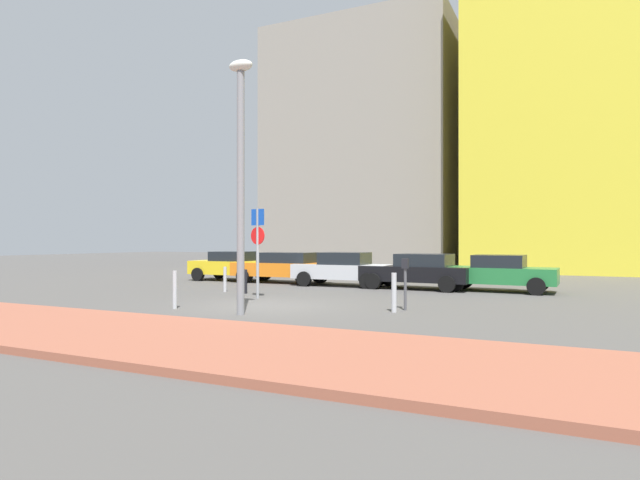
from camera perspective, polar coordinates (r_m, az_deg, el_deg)
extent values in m
plane|color=#4C4947|center=(15.82, -5.63, -7.16)|extent=(120.00, 120.00, 0.00)
cube|color=#93513D|center=(11.39, -20.64, -9.55)|extent=(40.00, 4.08, 0.14)
cube|color=gold|center=(26.05, -9.59, -2.97)|extent=(4.06, 1.89, 0.65)
cube|color=black|center=(26.00, -9.47, -1.75)|extent=(1.85, 1.69, 0.46)
cylinder|color=black|center=(26.13, -13.18, -3.67)|extent=(0.65, 0.24, 0.64)
cylinder|color=black|center=(27.57, -10.94, -3.48)|extent=(0.65, 0.24, 0.64)
cylinder|color=black|center=(24.59, -8.08, -3.89)|extent=(0.65, 0.24, 0.64)
cylinder|color=black|center=(26.11, -6.00, -3.67)|extent=(0.65, 0.24, 0.64)
cube|color=orange|center=(24.41, -4.28, -3.19)|extent=(4.55, 1.86, 0.62)
cube|color=black|center=(24.24, -3.61, -1.92)|extent=(2.45, 1.66, 0.47)
cylinder|color=black|center=(24.45, -8.40, -3.92)|extent=(0.65, 0.24, 0.64)
cylinder|color=black|center=(25.92, -6.38, -3.70)|extent=(0.65, 0.24, 0.64)
cylinder|color=black|center=(22.97, -1.90, -4.16)|extent=(0.65, 0.24, 0.64)
cylinder|color=black|center=(24.53, -0.17, -3.90)|extent=(0.65, 0.24, 0.64)
cube|color=#B7BABF|center=(22.64, 2.46, -3.44)|extent=(4.22, 1.83, 0.62)
cube|color=black|center=(22.57, 2.72, -2.01)|extent=(1.98, 1.64, 0.52)
cylinder|color=black|center=(22.44, -1.74, -4.26)|extent=(0.65, 0.24, 0.64)
cylinder|color=black|center=(24.00, 0.05, -3.99)|extent=(0.65, 0.24, 0.64)
cylinder|color=black|center=(21.36, 5.16, -4.47)|extent=(0.65, 0.24, 0.64)
cylinder|color=black|center=(23.00, 6.55, -4.16)|extent=(0.65, 0.24, 0.64)
cube|color=black|center=(21.53, 10.41, -3.62)|extent=(4.48, 2.00, 0.61)
cube|color=black|center=(21.39, 11.32, -2.16)|extent=(2.14, 1.74, 0.50)
cylinder|color=black|center=(21.23, 5.82, -4.49)|extent=(0.65, 0.25, 0.64)
cylinder|color=black|center=(22.88, 7.52, -4.18)|extent=(0.65, 0.25, 0.64)
cylinder|color=black|center=(20.28, 13.68, -4.70)|extent=(0.65, 0.25, 0.64)
cylinder|color=black|center=(22.00, 14.84, -4.34)|extent=(0.65, 0.25, 0.64)
cube|color=#237238|center=(21.25, 18.84, -3.66)|extent=(4.31, 1.87, 0.61)
cube|color=black|center=(21.22, 18.95, -2.19)|extent=(1.91, 1.64, 0.48)
cylinder|color=black|center=(20.71, 14.51, -4.60)|extent=(0.65, 0.25, 0.64)
cylinder|color=black|center=(22.37, 15.51, -4.27)|extent=(0.65, 0.25, 0.64)
cylinder|color=black|center=(20.25, 22.51, -4.70)|extent=(0.65, 0.25, 0.64)
cylinder|color=black|center=(21.94, 22.91, -4.34)|extent=(0.65, 0.25, 0.64)
cylinder|color=gray|center=(17.77, -6.81, -1.45)|extent=(0.10, 0.10, 3.05)
cube|color=#1447B7|center=(17.78, -6.81, 2.49)|extent=(0.55, 0.14, 0.55)
cylinder|color=red|center=(17.76, -6.81, 0.47)|extent=(0.60, 0.14, 0.60)
cylinder|color=#4C4C51|center=(14.88, 9.28, -5.34)|extent=(0.08, 0.08, 1.17)
cube|color=black|center=(14.83, 9.28, -2.55)|extent=(0.18, 0.14, 0.28)
cylinder|color=gray|center=(13.96, -8.65, 5.09)|extent=(0.20, 0.20, 6.41)
ellipsoid|color=silver|center=(14.65, -8.64, 18.28)|extent=(0.70, 0.36, 0.30)
cylinder|color=#B7B7BC|center=(15.59, -15.55, -5.25)|extent=(0.12, 0.12, 1.09)
cylinder|color=#B7B7BC|center=(20.31, -10.32, -4.24)|extent=(0.12, 0.12, 0.96)
cylinder|color=#B7B7BC|center=(14.43, 8.08, -5.70)|extent=(0.14, 0.14, 1.07)
cylinder|color=black|center=(19.57, -8.19, -4.50)|extent=(0.17, 0.17, 0.89)
cube|color=gold|center=(40.50, 28.88, 13.16)|extent=(16.89, 13.60, 22.46)
cube|color=gray|center=(43.91, 5.23, 9.75)|extent=(14.67, 10.63, 18.93)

